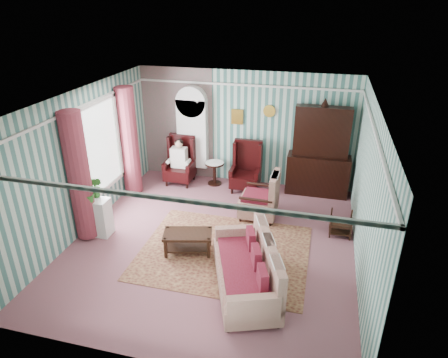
% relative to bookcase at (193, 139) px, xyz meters
% --- Properties ---
extents(floor, '(6.00, 6.00, 0.00)m').
position_rel_bookcase_xyz_m(floor, '(1.35, -2.84, -1.12)').
color(floor, '#7F4A57').
rests_on(floor, ground).
extents(room_shell, '(5.53, 6.02, 2.91)m').
position_rel_bookcase_xyz_m(room_shell, '(0.73, -2.66, 0.89)').
color(room_shell, '#396961').
rests_on(room_shell, ground).
extents(bookcase, '(0.80, 0.28, 2.24)m').
position_rel_bookcase_xyz_m(bookcase, '(0.00, 0.00, 0.00)').
color(bookcase, silver).
rests_on(bookcase, floor).
extents(dresser_hutch, '(1.50, 0.56, 2.36)m').
position_rel_bookcase_xyz_m(dresser_hutch, '(3.25, -0.12, 0.06)').
color(dresser_hutch, black).
rests_on(dresser_hutch, floor).
extents(wingback_left, '(0.76, 0.80, 1.25)m').
position_rel_bookcase_xyz_m(wingback_left, '(-0.25, -0.39, -0.50)').
color(wingback_left, black).
rests_on(wingback_left, floor).
extents(wingback_right, '(0.76, 0.80, 1.25)m').
position_rel_bookcase_xyz_m(wingback_right, '(1.50, -0.39, -0.50)').
color(wingback_right, black).
rests_on(wingback_right, floor).
extents(seated_woman, '(0.44, 0.40, 1.18)m').
position_rel_bookcase_xyz_m(seated_woman, '(-0.25, -0.39, -0.53)').
color(seated_woman, beige).
rests_on(seated_woman, floor).
extents(round_side_table, '(0.50, 0.50, 0.60)m').
position_rel_bookcase_xyz_m(round_side_table, '(0.65, -0.24, -0.82)').
color(round_side_table, black).
rests_on(round_side_table, floor).
extents(nest_table, '(0.45, 0.38, 0.54)m').
position_rel_bookcase_xyz_m(nest_table, '(3.82, -1.94, -0.85)').
color(nest_table, black).
rests_on(nest_table, floor).
extents(plant_stand, '(0.55, 0.35, 0.80)m').
position_rel_bookcase_xyz_m(plant_stand, '(-1.05, -3.14, -0.72)').
color(plant_stand, silver).
rests_on(plant_stand, floor).
extents(rug, '(3.20, 2.60, 0.01)m').
position_rel_bookcase_xyz_m(rug, '(1.65, -3.14, -1.11)').
color(rug, '#49181E').
rests_on(rug, floor).
extents(sofa, '(1.70, 2.26, 0.94)m').
position_rel_bookcase_xyz_m(sofa, '(2.25, -4.10, -0.65)').
color(sofa, '#B7AC8E').
rests_on(sofa, floor).
extents(floral_armchair, '(0.86, 0.90, 0.93)m').
position_rel_bookcase_xyz_m(floral_armchair, '(2.05, -1.62, -0.65)').
color(floral_armchair, beige).
rests_on(floral_armchair, floor).
extents(coffee_table, '(1.01, 0.70, 0.43)m').
position_rel_bookcase_xyz_m(coffee_table, '(0.97, -3.30, -0.90)').
color(coffee_table, black).
rests_on(coffee_table, floor).
extents(potted_plant_a, '(0.47, 0.42, 0.45)m').
position_rel_bookcase_xyz_m(potted_plant_a, '(-1.06, -3.28, -0.10)').
color(potted_plant_a, '#1E4917').
rests_on(potted_plant_a, plant_stand).
extents(potted_plant_b, '(0.26, 0.22, 0.46)m').
position_rel_bookcase_xyz_m(potted_plant_b, '(-1.04, -3.02, -0.09)').
color(potted_plant_b, '#184E1A').
rests_on(potted_plant_b, plant_stand).
extents(potted_plant_c, '(0.26, 0.26, 0.38)m').
position_rel_bookcase_xyz_m(potted_plant_c, '(-1.12, -3.04, -0.13)').
color(potted_plant_c, '#235019').
rests_on(potted_plant_c, plant_stand).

